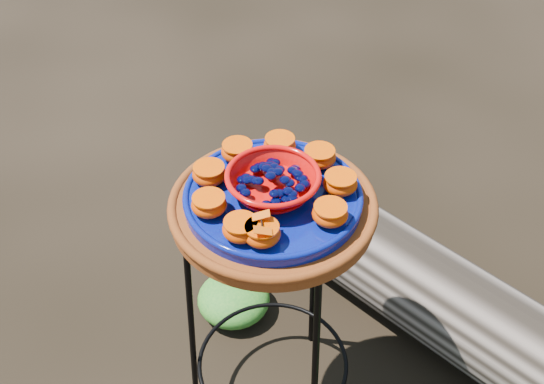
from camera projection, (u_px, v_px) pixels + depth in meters
The scene contains 18 objects.
plant_stand at pixel (273, 316), 1.71m from camera, with size 0.44×0.44×0.70m, color black, non-canonical shape.
terracotta_saucer at pixel (273, 208), 1.46m from camera, with size 0.44×0.44×0.04m, color #6A270B.
cobalt_plate at pixel (273, 198), 1.44m from camera, with size 0.38×0.38×0.03m, color #0E0650.
red_bowl at pixel (273, 184), 1.42m from camera, with size 0.19×0.19×0.05m, color red, non-canonical shape.
glass_gems at pixel (273, 170), 1.39m from camera, with size 0.15×0.15×0.03m, color black, non-canonical shape.
orange_half_0 at pixel (262, 234), 1.32m from camera, with size 0.07×0.07×0.04m, color #C51700.
orange_half_1 at pixel (330, 214), 1.36m from camera, with size 0.07×0.07×0.04m, color #C51700.
orange_half_2 at pixel (340, 183), 1.43m from camera, with size 0.07×0.07×0.04m, color #C51700.
orange_half_3 at pixel (319, 157), 1.50m from camera, with size 0.07×0.07×0.04m, color #C51700.
orange_half_4 at pixel (280, 145), 1.53m from camera, with size 0.07×0.07×0.04m, color #C51700.
orange_half_5 at pixel (238, 151), 1.51m from camera, with size 0.07×0.07×0.04m, color #C51700.
orange_half_6 at pixel (209, 174), 1.45m from camera, with size 0.07×0.07×0.04m, color #C51700.
orange_half_7 at pixel (209, 205), 1.38m from camera, with size 0.07×0.07×0.04m, color #C51700.
orange_half_8 at pixel (241, 229), 1.33m from camera, with size 0.07×0.07×0.04m, color #C51700.
butterfly at pixel (262, 224), 1.30m from camera, with size 0.08×0.05×0.01m, color #DF5007, non-canonical shape.
driftwood_log at pixel (496, 335), 1.92m from camera, with size 1.50×0.39×0.28m, color black, non-canonical shape.
foliage_left at pixel (234, 298), 2.13m from camera, with size 0.23×0.23×0.11m, color #19611B.
foliage_back at pixel (317, 225), 2.34m from camera, with size 0.33×0.33×0.17m, color #19611B.
Camera 1 is at (0.57, -0.91, 1.71)m, focal length 45.00 mm.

